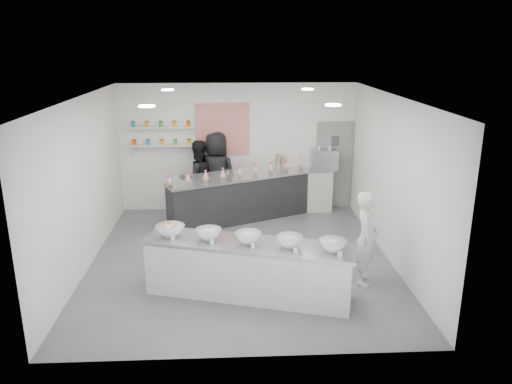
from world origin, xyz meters
TOP-DOWN VIEW (x-y plane):
  - floor at (0.00, 0.00)m, footprint 6.00×6.00m
  - ceiling at (0.00, 0.00)m, footprint 6.00×6.00m
  - back_wall at (0.00, 3.00)m, footprint 5.50×0.00m
  - left_wall at (-2.75, 0.00)m, footprint 0.00×6.00m
  - right_wall at (2.75, 0.00)m, footprint 0.00×6.00m
  - back_door at (2.30, 2.97)m, footprint 0.88×0.04m
  - pattern_panel at (-0.35, 2.98)m, footprint 1.25×0.03m
  - jar_shelf_lower at (-1.75, 2.90)m, footprint 1.45×0.22m
  - jar_shelf_upper at (-1.75, 2.90)m, footprint 1.45×0.22m
  - preserve_jars at (-1.75, 2.88)m, footprint 1.45×0.10m
  - downlight_0 at (-1.40, -1.00)m, footprint 0.24×0.24m
  - downlight_1 at (1.40, -1.00)m, footprint 0.24×0.24m
  - downlight_2 at (-1.40, 1.60)m, footprint 0.24×0.24m
  - downlight_3 at (1.40, 1.60)m, footprint 0.24×0.24m
  - prep_counter at (0.09, -1.36)m, footprint 3.40×1.67m
  - back_bar at (0.02, 2.12)m, footprint 3.26×1.93m
  - sneeze_guard at (0.14, 1.86)m, footprint 2.97×1.37m
  - espresso_ledge at (1.55, 2.78)m, footprint 1.35×0.43m
  - espresso_machine at (2.02, 2.78)m, footprint 0.61×0.42m
  - cup_stacks at (1.00, 2.78)m, footprint 0.25×0.24m
  - prep_bowls at (0.09, -1.36)m, footprint 3.03×1.35m
  - label_cards at (0.24, -1.87)m, footprint 2.66×0.04m
  - cookie_bags at (0.02, 2.12)m, footprint 3.08×1.51m
  - woman_prep at (2.05, -1.01)m, footprint 0.54×0.67m
  - staff_left at (-0.92, 2.48)m, footprint 1.06×0.96m
  - staff_right at (-0.49, 2.50)m, footprint 1.13×0.95m

SIDE VIEW (x-z plane):
  - floor at x=0.00m, z-range 0.00..0.00m
  - prep_counter at x=0.09m, z-range 0.00..0.91m
  - espresso_ledge at x=1.55m, z-range 0.00..1.01m
  - back_bar at x=0.02m, z-range 0.00..1.02m
  - woman_prep at x=2.05m, z-range 0.00..1.60m
  - staff_left at x=-0.92m, z-range 0.00..1.79m
  - label_cards at x=0.24m, z-range 0.91..0.98m
  - staff_right at x=-0.49m, z-range 0.00..1.97m
  - prep_bowls at x=0.09m, z-range 0.91..1.07m
  - back_door at x=2.30m, z-range 0.00..2.10m
  - cookie_bags at x=0.02m, z-range 1.02..1.28m
  - sneeze_guard at x=0.14m, z-range 1.02..1.30m
  - cup_stacks at x=1.00m, z-range 1.01..1.34m
  - espresso_machine at x=2.02m, z-range 1.01..1.47m
  - back_wall at x=0.00m, z-range -1.25..4.25m
  - left_wall at x=-2.75m, z-range -1.50..4.50m
  - right_wall at x=2.75m, z-range -1.50..4.50m
  - jar_shelf_lower at x=-1.75m, z-range 1.58..1.62m
  - preserve_jars at x=-1.75m, z-range 1.60..2.16m
  - pattern_panel at x=-0.35m, z-range 1.35..2.55m
  - jar_shelf_upper at x=-1.75m, z-range 2.00..2.04m
  - downlight_0 at x=-1.40m, z-range 2.97..2.99m
  - downlight_1 at x=1.40m, z-range 2.97..2.99m
  - downlight_2 at x=-1.40m, z-range 2.97..2.99m
  - downlight_3 at x=1.40m, z-range 2.97..2.99m
  - ceiling at x=0.00m, z-range 3.00..3.00m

